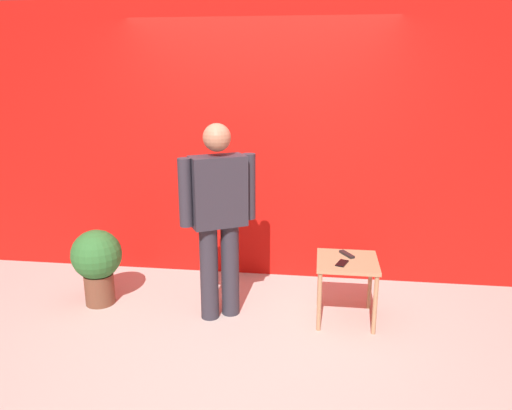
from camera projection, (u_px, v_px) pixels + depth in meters
ground_plane at (240, 336)px, 3.91m from camera, size 12.00×12.00×0.00m
back_wall_red at (260, 144)px, 4.79m from camera, size 6.04×0.12×2.67m
standing_person at (218, 213)px, 4.00m from camera, size 0.61×0.42×1.64m
side_table at (347, 269)px, 4.06m from camera, size 0.50×0.50×0.53m
cell_phone at (342, 263)px, 3.96m from camera, size 0.11×0.16×0.01m
tv_remote at (347, 254)px, 4.13m from camera, size 0.13×0.17×0.02m
potted_plant at (97, 261)px, 4.35m from camera, size 0.44×0.44×0.69m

